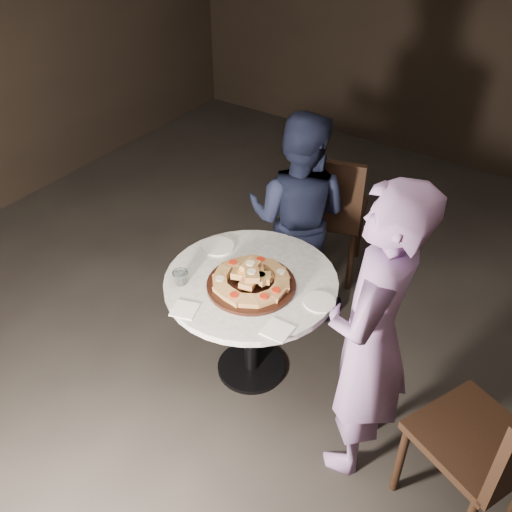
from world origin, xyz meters
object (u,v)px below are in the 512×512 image
at_px(table, 251,298).
at_px(chair_right, 498,445).
at_px(chair_far, 328,209).
at_px(diner_teal, 370,339).
at_px(focaccia_pile, 252,278).
at_px(diner_navy, 298,217).
at_px(water_glass, 181,278).
at_px(serving_board, 251,285).

height_order(table, chair_right, chair_right).
height_order(chair_far, diner_teal, diner_teal).
bearing_deg(chair_right, diner_teal, -69.79).
bearing_deg(chair_far, diner_teal, 107.61).
bearing_deg(table, diner_teal, -11.21).
bearing_deg(focaccia_pile, diner_teal, -8.22).
bearing_deg(chair_far, diner_navy, 67.69).
distance_m(table, diner_navy, 0.72).
bearing_deg(diner_teal, focaccia_pile, -105.04).
bearing_deg(focaccia_pile, chair_far, 96.21).
bearing_deg(water_glass, diner_navy, 79.35).
distance_m(chair_far, chair_right, 1.99).
xyz_separation_m(serving_board, chair_far, (-0.12, 1.13, -0.14)).
bearing_deg(water_glass, focaccia_pile, 30.90).
height_order(chair_far, diner_navy, diner_navy).
relative_size(water_glass, diner_navy, 0.06).
bearing_deg(chair_right, serving_board, -72.11).
bearing_deg(diner_navy, serving_board, 87.83).
distance_m(table, focaccia_pile, 0.20).
relative_size(water_glass, diner_teal, 0.05).
height_order(table, chair_far, chair_far).
distance_m(focaccia_pile, water_glass, 0.39).
bearing_deg(diner_navy, chair_right, 136.21).
distance_m(table, water_glass, 0.42).
xyz_separation_m(focaccia_pile, chair_far, (-0.12, 1.13, -0.19)).
height_order(chair_far, chair_right, chair_far).
relative_size(table, serving_board, 2.14).
relative_size(diner_navy, diner_teal, 0.86).
distance_m(serving_board, diner_teal, 0.76).
xyz_separation_m(table, water_glass, (-0.30, -0.25, 0.18)).
bearing_deg(chair_far, table, 77.06).
xyz_separation_m(chair_far, diner_teal, (0.87, -1.23, 0.24)).
distance_m(focaccia_pile, diner_navy, 0.77).
distance_m(table, chair_far, 1.08).
xyz_separation_m(table, chair_far, (-0.08, 1.08, 0.00)).
xyz_separation_m(table, diner_navy, (-0.12, 0.70, 0.13)).
height_order(table, diner_teal, diner_teal).
relative_size(chair_far, diner_navy, 0.72).
bearing_deg(water_glass, chair_right, 1.63).
xyz_separation_m(water_glass, chair_right, (1.73, 0.05, -0.18)).
distance_m(serving_board, chair_right, 1.41).
bearing_deg(serving_board, diner_navy, 101.44).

